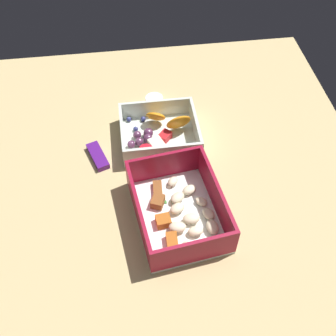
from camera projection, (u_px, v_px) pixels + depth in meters
table_surface at (160, 173)px, 80.16cm from camera, size 80.00×80.00×2.00cm
pasta_container at (179, 211)px, 71.00cm from camera, size 20.64×16.71×6.56cm
fruit_bowl at (159, 133)px, 83.22cm from camera, size 13.62×15.43×5.91cm
candy_bar at (98, 156)px, 80.84cm from camera, size 7.40×4.55×1.20cm
paper_cup_liner at (154, 101)px, 90.85cm from camera, size 3.88×3.88×1.68cm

